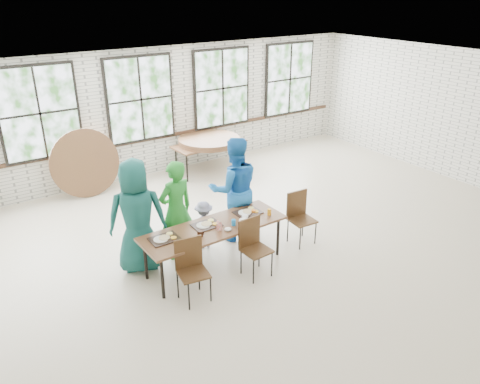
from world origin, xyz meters
The scene contains 12 objects.
room centered at (0.00, 4.44, 1.83)m, with size 12.00×12.00×12.00m.
dining_table centered at (-0.72, 0.08, 0.69)m, with size 2.41×0.84×0.74m.
chair_near_left centered at (-1.42, -0.42, 0.56)m, with size 0.48×0.47×0.95m.
chair_near_right centered at (-0.31, -0.41, 0.56)m, with size 0.44×0.43×0.95m.
chair_spare centered at (0.98, -0.04, 0.56)m, with size 0.45×0.44×0.95m.
adult_teal centered at (-1.73, 0.73, 0.94)m, with size 0.92×0.60×1.89m, color #195F51.
adult_green centered at (-1.05, 0.73, 0.86)m, with size 0.63×0.41×1.73m, color #238328.
toddler centered at (-0.54, 0.73, 0.44)m, with size 0.56×0.32×0.87m, color #171848.
adult_blue centered at (0.11, 0.73, 0.96)m, with size 0.93×0.72×1.91m, color blue.
storage_table centered at (1.42, 3.81, 0.69)m, with size 1.85×0.87×0.74m.
tabletop_clutter centered at (-0.61, 0.05, 0.77)m, with size 2.07×0.59×0.11m.
round_tops_stacked centered at (1.42, 3.81, 0.80)m, with size 1.50×1.50×0.13m.
Camera 1 is at (-4.09, -5.59, 4.30)m, focal length 35.00 mm.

